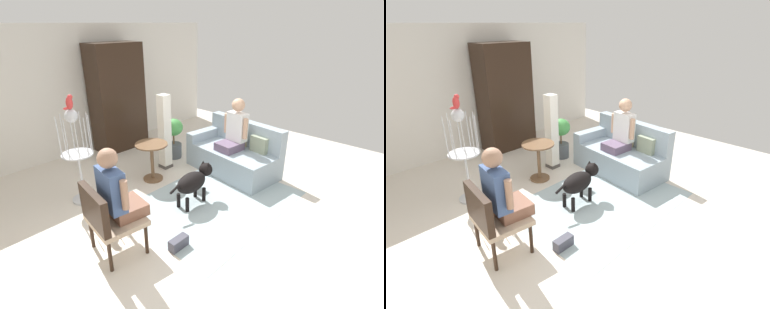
# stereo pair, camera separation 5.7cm
# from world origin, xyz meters

# --- Properties ---
(ground_plane) EXTENTS (7.99, 7.99, 0.00)m
(ground_plane) POSITION_xyz_m (0.00, 0.00, 0.00)
(ground_plane) COLOR beige
(back_wall) EXTENTS (6.67, 0.12, 2.51)m
(back_wall) POSITION_xyz_m (0.00, 3.39, 1.26)
(back_wall) COLOR silver
(back_wall) RESTS_ON ground
(area_rug) EXTENTS (2.45, 1.82, 0.01)m
(area_rug) POSITION_xyz_m (0.14, 0.04, 0.00)
(area_rug) COLOR #9EB2B7
(area_rug) RESTS_ON ground
(couch) EXTENTS (1.02, 1.69, 0.90)m
(couch) POSITION_xyz_m (1.22, 0.48, 0.32)
(couch) COLOR #8EA0AD
(couch) RESTS_ON ground
(armchair) EXTENTS (0.63, 0.68, 0.90)m
(armchair) POSITION_xyz_m (-1.58, 0.22, 0.54)
(armchair) COLOR black
(armchair) RESTS_ON ground
(person_on_couch) EXTENTS (0.52, 0.52, 0.89)m
(person_on_couch) POSITION_xyz_m (1.17, 0.46, 0.82)
(person_on_couch) COLOR #63516A
(person_on_armchair) EXTENTS (0.49, 0.55, 0.86)m
(person_on_armchair) POSITION_xyz_m (-1.44, 0.20, 0.81)
(person_on_armchair) COLOR brown
(round_end_table) EXTENTS (0.55, 0.55, 0.67)m
(round_end_table) POSITION_xyz_m (-0.03, 1.29, 0.43)
(round_end_table) COLOR brown
(round_end_table) RESTS_ON ground
(dog) EXTENTS (0.88, 0.31, 0.59)m
(dog) POSITION_xyz_m (-0.09, 0.26, 0.37)
(dog) COLOR black
(dog) RESTS_ON ground
(bird_cage_stand) EXTENTS (0.46, 0.46, 1.44)m
(bird_cage_stand) POSITION_xyz_m (-1.19, 1.55, 0.80)
(bird_cage_stand) COLOR silver
(bird_cage_stand) RESTS_ON ground
(parrot) EXTENTS (0.17, 0.10, 0.20)m
(parrot) POSITION_xyz_m (-1.19, 1.55, 1.53)
(parrot) COLOR red
(parrot) RESTS_ON bird_cage_stand
(potted_plant) EXTENTS (0.37, 0.37, 0.80)m
(potted_plant) POSITION_xyz_m (0.88, 1.71, 0.45)
(potted_plant) COLOR #4C5156
(potted_plant) RESTS_ON ground
(column_lamp) EXTENTS (0.20, 0.20, 1.38)m
(column_lamp) POSITION_xyz_m (0.45, 1.49, 0.68)
(column_lamp) COLOR #4C4742
(column_lamp) RESTS_ON ground
(armoire_cabinet) EXTENTS (1.06, 0.56, 2.17)m
(armoire_cabinet) POSITION_xyz_m (0.49, 2.98, 1.09)
(armoire_cabinet) COLOR black
(armoire_cabinet) RESTS_ON ground
(handbag) EXTENTS (0.26, 0.11, 0.14)m
(handbag) POSITION_xyz_m (-0.96, -0.29, 0.07)
(handbag) COLOR #3F3F4C
(handbag) RESTS_ON ground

